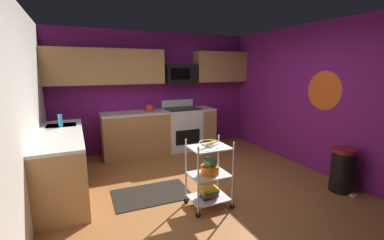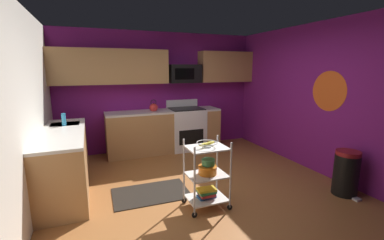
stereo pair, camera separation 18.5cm
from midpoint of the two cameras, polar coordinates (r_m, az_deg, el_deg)
The scene contains 18 objects.
floor at distance 4.10m, azimuth 1.18°, elevation -15.47°, with size 4.40×4.80×0.04m, color #995B2D.
wall_back at distance 5.97m, azimuth -8.89°, elevation 6.11°, with size 4.52×0.06×2.60m, color #751970.
wall_left at distance 3.41m, azimuth -34.95°, elevation 0.36°, with size 0.06×4.80×2.60m, color silver.
wall_right at distance 5.07m, azimuth 24.73°, elevation 4.31°, with size 0.06×4.80×2.60m, color #751970.
wall_flower_decal at distance 4.93m, azimuth 25.95°, elevation 5.80°, with size 0.66×0.66×0.00m, color #E5591E.
counter_run at distance 5.06m, azimuth -15.24°, elevation -4.72°, with size 3.44×2.60×0.92m.
oven_range at distance 5.95m, azimuth -3.04°, elevation -1.80°, with size 0.76×0.65×1.10m.
upper_cabinets at distance 5.73m, azimuth -9.65°, elevation 11.39°, with size 4.40×0.33×0.70m.
microwave at distance 5.90m, azimuth -3.55°, elevation 10.06°, with size 0.70×0.39×0.40m.
rolling_cart at distance 3.50m, azimuth 2.20°, elevation -11.79°, with size 0.57×0.40×0.91m.
fruit_bowl at distance 3.36m, azimuth 2.25°, elevation -5.13°, with size 0.27×0.27×0.07m.
mixing_bowl_large at distance 3.48m, azimuth 2.39°, elevation -10.75°, with size 0.25×0.25×0.11m.
mixing_bowl_small at distance 3.47m, azimuth 2.53°, elevation -9.08°, with size 0.18×0.18×0.08m.
book_stack at distance 3.61m, azimuth 2.16°, elevation -15.55°, with size 0.26×0.19×0.13m.
kettle at distance 5.63m, azimuth -10.15°, elevation 2.65°, with size 0.21×0.18×0.26m.
dish_soap_bottle at distance 4.59m, azimuth -27.87°, elevation -0.14°, with size 0.06×0.06×0.20m, color #2D8CBF.
trash_can at distance 4.51m, azimuth 29.04°, elevation -9.56°, with size 0.34×0.42×0.66m.
floor_rug at distance 4.04m, azimuth -10.14°, elevation -15.66°, with size 1.10×0.70×0.01m, color black.
Camera 1 is at (-1.66, -3.27, 1.83)m, focal length 24.42 mm.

